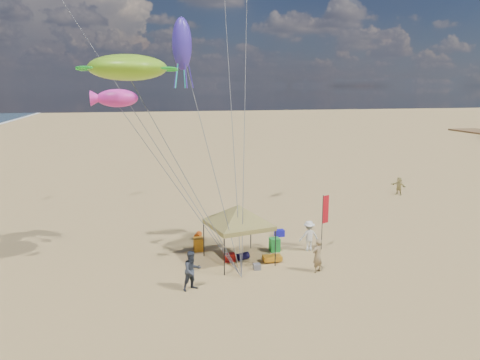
% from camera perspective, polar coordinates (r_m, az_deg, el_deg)
% --- Properties ---
extents(ground, '(280.00, 280.00, 0.00)m').
position_cam_1_polar(ground, '(20.63, 1.91, -12.62)').
color(ground, tan).
rests_on(ground, ground).
extents(canopy_tent, '(5.24, 5.24, 3.31)m').
position_cam_1_polar(canopy_tent, '(22.04, -0.18, -3.41)').
color(canopy_tent, black).
rests_on(canopy_tent, ground).
extents(feather_flag, '(0.42, 0.20, 2.97)m').
position_cam_1_polar(feather_flag, '(24.29, 10.56, -4.06)').
color(feather_flag, black).
rests_on(feather_flag, ground).
extents(cooler_red, '(0.54, 0.38, 0.38)m').
position_cam_1_polar(cooler_red, '(22.82, -1.31, -9.65)').
color(cooler_red, '#AA110D').
rests_on(cooler_red, ground).
extents(cooler_blue, '(0.54, 0.38, 0.38)m').
position_cam_1_polar(cooler_blue, '(26.49, 4.95, -6.63)').
color(cooler_blue, '#1614A8').
rests_on(cooler_blue, ground).
extents(bag_navy, '(0.69, 0.54, 0.36)m').
position_cam_1_polar(bag_navy, '(22.99, 0.35, -9.51)').
color(bag_navy, '#0F0C35').
rests_on(bag_navy, ground).
extents(bag_orange, '(0.54, 0.69, 0.36)m').
position_cam_1_polar(bag_orange, '(26.10, -5.27, -6.94)').
color(bag_orange, '#C4440A').
rests_on(bag_orange, ground).
extents(chair_green, '(0.50, 0.50, 0.70)m').
position_cam_1_polar(chair_green, '(24.13, 4.35, -8.07)').
color(chair_green, '#17822B').
rests_on(chair_green, ground).
extents(chair_yellow, '(0.50, 0.50, 0.70)m').
position_cam_1_polar(chair_yellow, '(24.22, -5.21, -8.01)').
color(chair_yellow, orange).
rests_on(chair_yellow, ground).
extents(crate_grey, '(0.34, 0.30, 0.28)m').
position_cam_1_polar(crate_grey, '(21.85, 2.13, -10.79)').
color(crate_grey, slate).
rests_on(crate_grey, ground).
extents(beach_cart, '(0.90, 0.50, 0.24)m').
position_cam_1_polar(beach_cart, '(22.76, 4.05, -9.71)').
color(beach_cart, '#C67D16').
rests_on(beach_cart, ground).
extents(person_near_a, '(0.70, 0.63, 1.61)m').
position_cam_1_polar(person_near_a, '(21.63, 9.65, -9.30)').
color(person_near_a, '#9F845B').
rests_on(person_near_a, ground).
extents(person_near_b, '(1.03, 0.93, 1.72)m').
position_cam_1_polar(person_near_b, '(19.67, -6.01, -11.21)').
color(person_near_b, '#323844').
rests_on(person_near_b, ground).
extents(person_near_c, '(1.07, 0.65, 1.62)m').
position_cam_1_polar(person_near_c, '(24.26, 8.61, -6.92)').
color(person_near_c, silver).
rests_on(person_near_c, ground).
extents(person_far_c, '(0.96, 1.40, 1.45)m').
position_cam_1_polar(person_far_c, '(38.29, 19.27, -0.69)').
color(person_far_c, tan).
rests_on(person_far_c, ground).
extents(turtle_kite, '(3.83, 3.33, 1.11)m').
position_cam_1_polar(turtle_kite, '(20.43, -13.87, 13.50)').
color(turtle_kite, '#7FC41F').
rests_on(turtle_kite, ground).
extents(fish_kite, '(2.06, 1.15, 0.89)m').
position_cam_1_polar(fish_kite, '(23.52, -15.08, 9.86)').
color(fish_kite, '#FF30BF').
rests_on(fish_kite, ground).
extents(squid_kite, '(0.98, 0.98, 2.41)m').
position_cam_1_polar(squid_kite, '(22.44, -7.28, 16.55)').
color(squid_kite, '#442EBD').
rests_on(squid_kite, ground).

